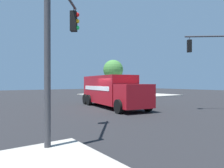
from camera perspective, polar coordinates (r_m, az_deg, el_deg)
ground_plane at (r=16.92m, az=-0.11°, el=-6.94°), size 100.00×100.00×0.00m
sidewalk_corner_near at (r=35.37m, az=4.49°, el=-3.00°), size 12.90×12.90×0.14m
delivery_truck at (r=17.87m, az=-0.12°, el=-1.85°), size 4.08×8.82×2.77m
traffic_light_secondary at (r=8.00m, az=-14.48°, el=13.75°), size 2.52×3.02×5.92m
pedestrian_near_corner at (r=32.27m, az=6.77°, el=-1.63°), size 0.51×0.31×1.57m
picket_fence_run at (r=40.24m, az=-1.31°, el=-1.81°), size 6.76×0.05×0.95m
shade_tree_near at (r=36.84m, az=0.33°, el=3.97°), size 3.59×3.59×6.13m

